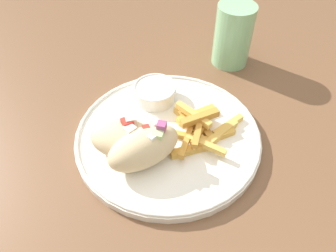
{
  "coord_description": "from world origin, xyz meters",
  "views": [
    {
      "loc": [
        -0.18,
        -0.35,
        1.14
      ],
      "look_at": [
        0.03,
        -0.04,
        0.74
      ],
      "focal_mm": 35.0,
      "sensor_mm": 36.0,
      "label": 1
    }
  ],
  "objects_px": {
    "fries_pile": "(200,128)",
    "sauce_ramekin": "(155,92)",
    "pita_sandwich_far": "(123,138)",
    "water_glass": "(233,38)",
    "pita_sandwich_near": "(144,147)",
    "plate": "(168,136)"
  },
  "relations": [
    {
      "from": "plate",
      "to": "pita_sandwich_near",
      "type": "relative_size",
      "value": 2.63
    },
    {
      "from": "water_glass",
      "to": "plate",
      "type": "bearing_deg",
      "value": -154.38
    },
    {
      "from": "fries_pile",
      "to": "sauce_ramekin",
      "type": "bearing_deg",
      "value": 98.31
    },
    {
      "from": "plate",
      "to": "fries_pile",
      "type": "bearing_deg",
      "value": -31.29
    },
    {
      "from": "plate",
      "to": "pita_sandwich_near",
      "type": "height_order",
      "value": "pita_sandwich_near"
    },
    {
      "from": "fries_pile",
      "to": "sauce_ramekin",
      "type": "distance_m",
      "value": 0.12
    },
    {
      "from": "fries_pile",
      "to": "pita_sandwich_near",
      "type": "bearing_deg",
      "value": 177.98
    },
    {
      "from": "pita_sandwich_far",
      "to": "water_glass",
      "type": "height_order",
      "value": "water_glass"
    },
    {
      "from": "fries_pile",
      "to": "sauce_ramekin",
      "type": "xyz_separation_m",
      "value": [
        -0.02,
        0.12,
        0.01
      ]
    },
    {
      "from": "pita_sandwich_near",
      "to": "sauce_ramekin",
      "type": "xyz_separation_m",
      "value": [
        0.09,
        0.11,
        -0.01
      ]
    },
    {
      "from": "pita_sandwich_near",
      "to": "sauce_ramekin",
      "type": "distance_m",
      "value": 0.15
    },
    {
      "from": "pita_sandwich_far",
      "to": "fries_pile",
      "type": "distance_m",
      "value": 0.13
    },
    {
      "from": "fries_pile",
      "to": "sauce_ramekin",
      "type": "height_order",
      "value": "fries_pile"
    },
    {
      "from": "sauce_ramekin",
      "to": "water_glass",
      "type": "bearing_deg",
      "value": 7.39
    },
    {
      "from": "plate",
      "to": "sauce_ramekin",
      "type": "distance_m",
      "value": 0.1
    },
    {
      "from": "pita_sandwich_far",
      "to": "sauce_ramekin",
      "type": "bearing_deg",
      "value": 77.96
    },
    {
      "from": "water_glass",
      "to": "fries_pile",
      "type": "bearing_deg",
      "value": -143.36
    },
    {
      "from": "pita_sandwich_far",
      "to": "water_glass",
      "type": "xyz_separation_m",
      "value": [
        0.32,
        0.1,
        0.02
      ]
    },
    {
      "from": "pita_sandwich_far",
      "to": "fries_pile",
      "type": "height_order",
      "value": "pita_sandwich_far"
    },
    {
      "from": "water_glass",
      "to": "pita_sandwich_far",
      "type": "bearing_deg",
      "value": -162.19
    },
    {
      "from": "plate",
      "to": "pita_sandwich_far",
      "type": "distance_m",
      "value": 0.08
    },
    {
      "from": "plate",
      "to": "fries_pile",
      "type": "xyz_separation_m",
      "value": [
        0.05,
        -0.03,
        0.02
      ]
    }
  ]
}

